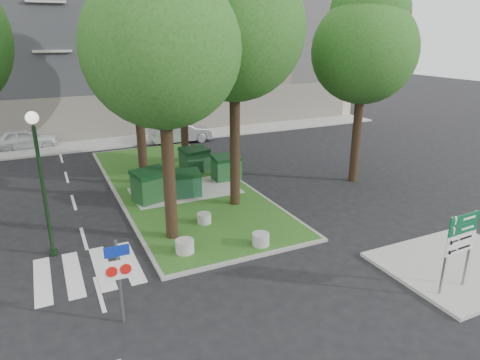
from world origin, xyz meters
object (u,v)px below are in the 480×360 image
bollard_left (185,246)px  litter_bin (218,164)px  tree_median_mid (135,41)px  dumpster_c (195,160)px  dumpster_a (151,185)px  bollard_right (261,239)px  tree_street_right (366,40)px  street_lamp (40,169)px  traffic_sign_pole (119,271)px  tree_median_near_right (236,15)px  bollard_mid (204,218)px  car_silver (181,132)px  dumpster_b (186,184)px  tree_median_near_left (163,33)px  directional_sign (460,240)px  tree_median_far (181,13)px  car_white (24,139)px  dumpster_d (226,167)px

bollard_left → litter_bin: 9.45m
tree_median_mid → dumpster_c: size_ratio=6.05×
dumpster_a → bollard_right: dumpster_a is taller
tree_street_right → street_lamp: (-14.68, -1.94, -3.83)m
street_lamp → traffic_sign_pole: street_lamp is taller
dumpster_c → bollard_left: 9.19m
tree_median_near_right → traffic_sign_pole: tree_median_near_right is taller
bollard_mid → car_silver: car_silver is taller
dumpster_c → car_silver: (1.55, 7.15, -0.07)m
tree_median_near_right → dumpster_b: tree_median_near_right is taller
tree_street_right → tree_median_near_right: bearing=-175.9°
tree_median_near_left → directional_sign: 10.96m
directional_sign → car_silver: directional_sign is taller
tree_median_mid → tree_street_right: size_ratio=0.99×
tree_median_near_right → bollard_mid: size_ratio=20.40×
tree_median_mid → tree_street_right: tree_street_right is taller
tree_street_right → bollard_left: (-10.55, -3.92, -6.63)m
tree_median_far → bollard_left: size_ratio=18.52×
tree_street_right → litter_bin: size_ratio=14.54×
tree_median_near_left → directional_sign: (6.38, -6.95, -5.59)m
traffic_sign_pole → car_white: bearing=98.1°
car_silver → tree_street_right: bearing=-154.1°
street_lamp → car_white: street_lamp is taller
bollard_mid → dumpster_c: bearing=73.4°
car_silver → dumpster_b: bearing=163.7°
dumpster_a → bollard_mid: (1.26, -3.32, -0.51)m
tree_median_near_right → litter_bin: 8.99m
directional_sign → car_silver: (-1.46, 21.21, -1.01)m
tree_median_mid → tree_median_far: bearing=43.2°
tree_median_near_right → dumpster_a: 8.12m
tree_median_far → directional_sign: tree_median_far is taller
tree_median_mid → litter_bin: 7.71m
tree_median_far → dumpster_d: (0.71, -4.31, -7.57)m
dumpster_c → bollard_right: 9.21m
bollard_right → traffic_sign_pole: traffic_sign_pole is taller
tree_street_right → car_white: (-15.56, 14.44, -6.29)m
bollard_mid → street_lamp: size_ratio=0.11×
tree_street_right → dumpster_a: 12.11m
traffic_sign_pole → tree_median_far: bearing=66.7°
tree_median_near_left → dumpster_c: tree_median_near_left is taller
directional_sign → tree_median_far: bearing=97.0°
directional_sign → car_silver: size_ratio=0.56×
tree_street_right → directional_sign: tree_street_right is taller
bollard_mid → dumpster_a: bearing=110.7°
dumpster_b → car_white: car_white is taller
tree_median_near_right → litter_bin: tree_median_near_right is taller
tree_median_near_right → bollard_left: 9.09m
tree_median_near_right → bollard_mid: (-2.08, -1.43, -7.66)m
dumpster_a → bollard_right: (2.41, -5.95, -0.49)m
dumpster_b → directional_sign: bearing=-59.7°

